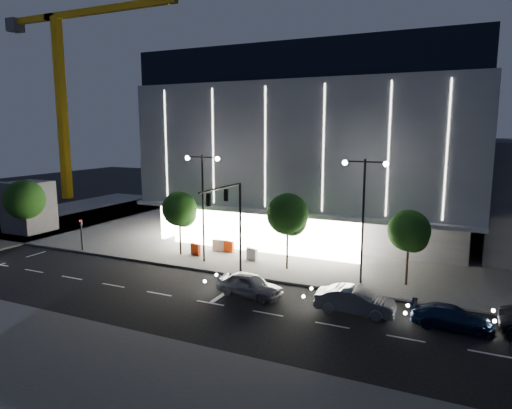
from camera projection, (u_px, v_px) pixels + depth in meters
The scene contains 20 objects.
ground at pixel (196, 291), 31.36m from camera, with size 160.00×160.00×0.00m, color black.
sidewalk_museum at pixel (350, 229), 50.78m from camera, with size 70.00×40.00×0.15m, color #474747.
sidewalk_near at pixel (143, 401), 18.53m from camera, with size 70.00×10.00×0.15m, color #474747.
sidewalk_west at pixel (22, 225), 52.72m from camera, with size 16.00×50.00×0.15m, color #474747.
museum at pixel (330, 146), 48.61m from camera, with size 30.00×25.80×18.00m.
traffic_mast at pixel (231, 212), 33.12m from camera, with size 0.33×5.89×7.07m.
street_lamp_west at pixel (203, 192), 37.01m from camera, with size 3.16×0.36×9.00m.
street_lamp_east at pixel (364, 203), 31.63m from camera, with size 3.16×0.36×9.00m.
ped_signal_far at pixel (81, 231), 41.29m from camera, with size 0.22×0.24×3.00m.
tower_crane at pixel (64, 67), 70.05m from camera, with size 32.00×2.00×28.50m.
tree_left at pixel (180, 211), 39.47m from camera, with size 3.02×3.02×5.72m.
tree_mid at pixel (288, 216), 35.28m from camera, with size 3.25×3.25×6.15m.
tree_right at pixel (409, 233), 31.63m from camera, with size 2.91×2.91×5.51m.
car_lead at pixel (250, 285), 30.28m from camera, with size 1.84×4.57×1.56m, color gray.
car_second at pixel (355, 301), 27.47m from camera, with size 1.66×4.75×1.57m, color #989C9F.
car_third at pixel (452, 317), 25.42m from camera, with size 1.77×4.36×1.27m, color #122244.
barrier_a at pixel (229, 246), 40.78m from camera, with size 1.10×0.25×1.00m, color #E2440C.
barrier_b at pixel (218, 245), 41.25m from camera, with size 1.10×0.25×1.00m, color silver.
barrier_c at pixel (196, 249), 39.80m from camera, with size 1.10×0.25×1.00m, color red.
barrier_d at pixel (252, 254), 38.27m from camera, with size 1.10×0.25×1.00m, color silver.
Camera 1 is at (16.31, -25.49, 10.98)m, focal length 32.00 mm.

